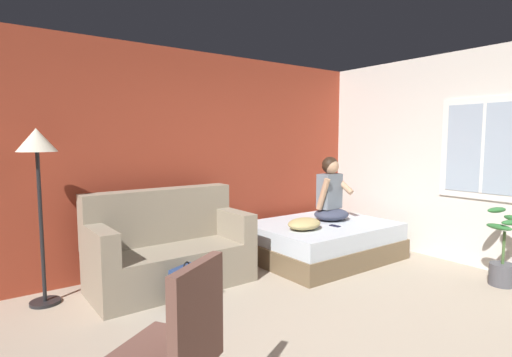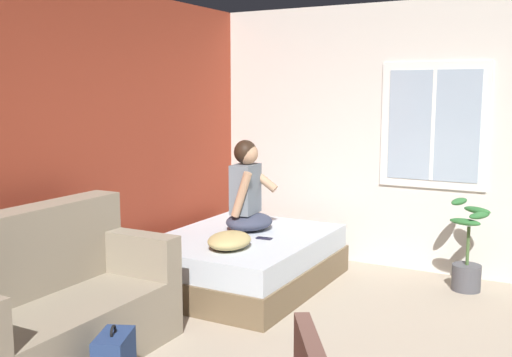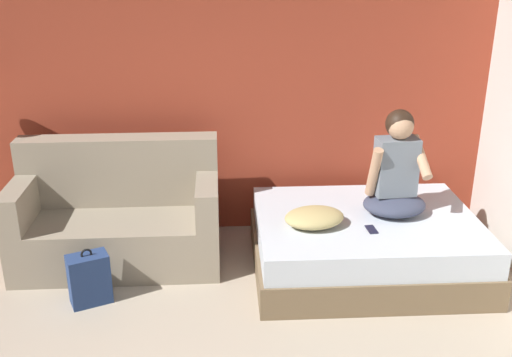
{
  "view_description": "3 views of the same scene",
  "coord_description": "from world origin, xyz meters",
  "px_view_note": "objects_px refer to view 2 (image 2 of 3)",
  "views": [
    {
      "loc": [
        -2.14,
        -1.85,
        1.6
      ],
      "look_at": [
        0.57,
        1.82,
        1.15
      ],
      "focal_mm": 28.0,
      "sensor_mm": 36.0,
      "label": 1
    },
    {
      "loc": [
        -3.05,
        -0.89,
        1.82
      ],
      "look_at": [
        1.15,
        1.4,
        1.12
      ],
      "focal_mm": 42.0,
      "sensor_mm": 36.0,
      "label": 2
    },
    {
      "loc": [
        0.53,
        -2.55,
        2.56
      ],
      "look_at": [
        0.76,
        1.57,
        0.95
      ],
      "focal_mm": 42.0,
      "sensor_mm": 36.0,
      "label": 3
    }
  ],
  "objects_px": {
    "couch": "(48,308)",
    "throw_pillow": "(229,240)",
    "person_seated": "(247,193)",
    "cell_phone": "(264,238)",
    "bed": "(243,260)",
    "potted_plant": "(467,258)"
  },
  "relations": [
    {
      "from": "throw_pillow",
      "to": "cell_phone",
      "type": "xyz_separation_m",
      "value": [
        0.44,
        -0.11,
        -0.07
      ]
    },
    {
      "from": "throw_pillow",
      "to": "potted_plant",
      "type": "relative_size",
      "value": 0.56
    },
    {
      "from": "person_seated",
      "to": "potted_plant",
      "type": "bearing_deg",
      "value": -72.59
    },
    {
      "from": "couch",
      "to": "cell_phone",
      "type": "height_order",
      "value": "couch"
    },
    {
      "from": "bed",
      "to": "potted_plant",
      "type": "height_order",
      "value": "potted_plant"
    },
    {
      "from": "person_seated",
      "to": "couch",
      "type": "bearing_deg",
      "value": 174.66
    },
    {
      "from": "bed",
      "to": "couch",
      "type": "relative_size",
      "value": 1.08
    },
    {
      "from": "bed",
      "to": "couch",
      "type": "distance_m",
      "value": 2.1
    },
    {
      "from": "cell_phone",
      "to": "bed",
      "type": "bearing_deg",
      "value": 80.21
    },
    {
      "from": "couch",
      "to": "throw_pillow",
      "type": "bearing_deg",
      "value": -14.92
    },
    {
      "from": "throw_pillow",
      "to": "potted_plant",
      "type": "xyz_separation_m",
      "value": [
        1.31,
        -1.75,
        -0.25
      ]
    },
    {
      "from": "couch",
      "to": "throw_pillow",
      "type": "distance_m",
      "value": 1.67
    },
    {
      "from": "cell_phone",
      "to": "potted_plant",
      "type": "distance_m",
      "value": 1.87
    },
    {
      "from": "couch",
      "to": "person_seated",
      "type": "distance_m",
      "value": 2.36
    },
    {
      "from": "couch",
      "to": "throw_pillow",
      "type": "relative_size",
      "value": 3.55
    },
    {
      "from": "person_seated",
      "to": "potted_plant",
      "type": "distance_m",
      "value": 2.13
    },
    {
      "from": "bed",
      "to": "person_seated",
      "type": "relative_size",
      "value": 2.11
    },
    {
      "from": "throw_pillow",
      "to": "potted_plant",
      "type": "height_order",
      "value": "potted_plant"
    },
    {
      "from": "person_seated",
      "to": "cell_phone",
      "type": "bearing_deg",
      "value": -128.53
    },
    {
      "from": "potted_plant",
      "to": "person_seated",
      "type": "bearing_deg",
      "value": 107.41
    },
    {
      "from": "couch",
      "to": "person_seated",
      "type": "relative_size",
      "value": 1.95
    },
    {
      "from": "cell_phone",
      "to": "throw_pillow",
      "type": "bearing_deg",
      "value": 161.73
    }
  ]
}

